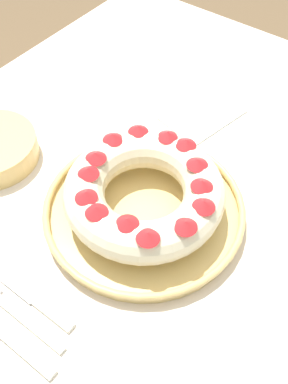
% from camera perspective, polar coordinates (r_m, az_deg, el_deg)
% --- Properties ---
extents(ground_plane, '(8.00, 8.00, 0.00)m').
position_cam_1_polar(ground_plane, '(1.48, 1.63, -20.87)').
color(ground_plane, brown).
extents(dining_table, '(1.25, 1.11, 0.77)m').
position_cam_1_polar(dining_table, '(0.86, 2.63, -6.66)').
color(dining_table, beige).
rests_on(dining_table, ground_plane).
extents(serving_dish, '(0.35, 0.35, 0.03)m').
position_cam_1_polar(serving_dish, '(0.77, 0.00, -2.28)').
color(serving_dish, tan).
rests_on(serving_dish, dining_table).
extents(bundt_cake, '(0.27, 0.27, 0.08)m').
position_cam_1_polar(bundt_cake, '(0.73, 0.01, 0.09)').
color(bundt_cake, beige).
rests_on(bundt_cake, serving_dish).
extents(fork, '(0.02, 0.19, 0.01)m').
position_cam_1_polar(fork, '(0.72, -16.82, -13.79)').
color(fork, white).
rests_on(fork, dining_table).
extents(serving_knife, '(0.02, 0.22, 0.01)m').
position_cam_1_polar(serving_knife, '(0.71, -17.12, -17.03)').
color(serving_knife, white).
rests_on(serving_knife, dining_table).
extents(cake_knife, '(0.02, 0.17, 0.01)m').
position_cam_1_polar(cake_knife, '(0.72, -13.51, -13.30)').
color(cake_knife, white).
rests_on(cake_knife, dining_table).
extents(napkin, '(0.18, 0.14, 0.00)m').
position_cam_1_polar(napkin, '(0.97, 7.41, 9.71)').
color(napkin, white).
rests_on(napkin, dining_table).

